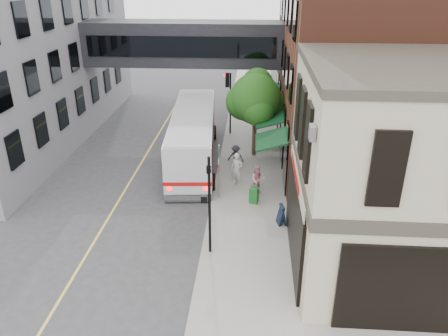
# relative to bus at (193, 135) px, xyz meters

# --- Properties ---
(ground) EXTENTS (120.00, 120.00, 0.00)m
(ground) POSITION_rel_bus_xyz_m (1.68, -12.17, -1.76)
(ground) COLOR #38383A
(ground) RESTS_ON ground
(sidewalk_main) EXTENTS (4.00, 60.00, 0.15)m
(sidewalk_main) POSITION_rel_bus_xyz_m (3.68, 1.83, -1.68)
(sidewalk_main) COLOR gray
(sidewalk_main) RESTS_ON ground
(corner_building) EXTENTS (10.19, 8.12, 8.45)m
(corner_building) POSITION_rel_bus_xyz_m (10.65, -10.17, 2.45)
(corner_building) COLOR #B8AD8C
(corner_building) RESTS_ON ground
(brick_building) EXTENTS (13.76, 18.00, 14.00)m
(brick_building) POSITION_rel_bus_xyz_m (11.66, 2.82, 5.23)
(brick_building) COLOR #55281A
(brick_building) RESTS_ON ground
(skyway_bridge) EXTENTS (14.00, 3.18, 3.00)m
(skyway_bridge) POSITION_rel_bus_xyz_m (-1.32, 5.83, 4.74)
(skyway_bridge) COLOR black
(skyway_bridge) RESTS_ON ground
(traffic_signal_near) EXTENTS (0.44, 0.22, 4.60)m
(traffic_signal_near) POSITION_rel_bus_xyz_m (2.05, -10.17, 1.22)
(traffic_signal_near) COLOR black
(traffic_signal_near) RESTS_ON sidewalk_main
(traffic_signal_far) EXTENTS (0.53, 0.28, 4.50)m
(traffic_signal_far) POSITION_rel_bus_xyz_m (1.94, 4.83, 1.58)
(traffic_signal_far) COLOR black
(traffic_signal_far) RESTS_ON sidewalk_main
(street_sign_pole) EXTENTS (0.08, 0.75, 3.00)m
(street_sign_pole) POSITION_rel_bus_xyz_m (2.07, -5.17, 0.17)
(street_sign_pole) COLOR gray
(street_sign_pole) RESTS_ON sidewalk_main
(street_tree) EXTENTS (3.80, 3.20, 5.60)m
(street_tree) POSITION_rel_bus_xyz_m (3.87, 1.05, 2.15)
(street_tree) COLOR #382619
(street_tree) RESTS_ON sidewalk_main
(lane_marking) EXTENTS (0.12, 40.00, 0.01)m
(lane_marking) POSITION_rel_bus_xyz_m (-3.32, -2.17, -1.75)
(lane_marking) COLOR #D8CC4C
(lane_marking) RESTS_ON ground
(bus) EXTENTS (3.56, 11.83, 3.14)m
(bus) POSITION_rel_bus_xyz_m (0.00, 0.00, 0.00)
(bus) COLOR silver
(bus) RESTS_ON ground
(pedestrian_a) EXTENTS (0.82, 0.69, 1.91)m
(pedestrian_a) POSITION_rel_bus_xyz_m (2.94, -3.63, -0.66)
(pedestrian_a) COLOR silver
(pedestrian_a) RESTS_ON sidewalk_main
(pedestrian_b) EXTENTS (0.93, 0.79, 1.67)m
(pedestrian_b) POSITION_rel_bus_xyz_m (4.13, -4.63, -0.78)
(pedestrian_b) COLOR pink
(pedestrian_b) RESTS_ON sidewalk_main
(pedestrian_c) EXTENTS (1.05, 0.70, 1.52)m
(pedestrian_c) POSITION_rel_bus_xyz_m (2.78, -1.47, -0.85)
(pedestrian_c) COLOR black
(pedestrian_c) RESTS_ON sidewalk_main
(newspaper_box) EXTENTS (0.52, 0.49, 0.87)m
(newspaper_box) POSITION_rel_bus_xyz_m (3.94, -5.68, -1.17)
(newspaper_box) COLOR #145B1D
(newspaper_box) RESTS_ON sidewalk_main
(sandwich_board) EXTENTS (0.48, 0.63, 1.00)m
(sandwich_board) POSITION_rel_bus_xyz_m (5.28, -7.67, -1.11)
(sandwich_board) COLOR black
(sandwich_board) RESTS_ON sidewalk_main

